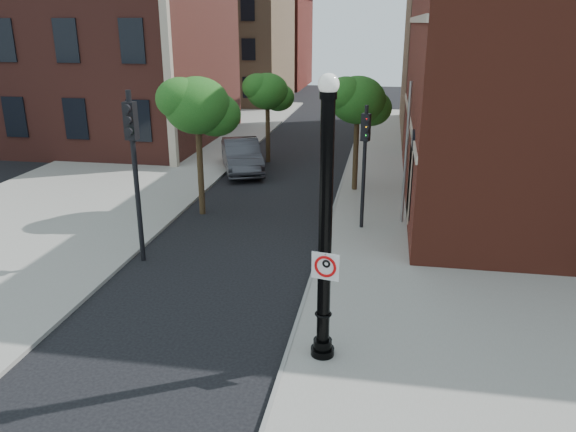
% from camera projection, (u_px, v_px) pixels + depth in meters
% --- Properties ---
extents(ground, '(120.00, 120.00, 0.00)m').
position_uv_depth(ground, '(197.00, 359.00, 13.00)').
color(ground, black).
rests_on(ground, ground).
extents(sidewalk_right, '(8.00, 60.00, 0.12)m').
position_uv_depth(sidewalk_right, '(433.00, 226.00, 21.30)').
color(sidewalk_right, gray).
rests_on(sidewalk_right, ground).
extents(sidewalk_left, '(10.00, 50.00, 0.12)m').
position_uv_depth(sidewalk_left, '(147.00, 161.00, 31.21)').
color(sidewalk_left, gray).
rests_on(sidewalk_left, ground).
extents(curb_edge, '(0.10, 60.00, 0.14)m').
position_uv_depth(curb_edge, '(330.00, 220.00, 21.95)').
color(curb_edge, gray).
rests_on(curb_edge, ground).
extents(bg_building_tan_a, '(12.00, 12.00, 12.00)m').
position_uv_depth(bg_building_tan_a, '(223.00, 38.00, 53.96)').
color(bg_building_tan_a, '#957151').
rests_on(bg_building_tan_a, ground).
extents(bg_building_red, '(12.00, 12.00, 10.00)m').
position_uv_depth(bg_building_red, '(256.00, 43.00, 67.32)').
color(bg_building_red, maroon).
rests_on(bg_building_red, ground).
extents(lamppost, '(0.55, 0.55, 6.46)m').
position_uv_depth(lamppost, '(325.00, 239.00, 12.05)').
color(lamppost, black).
rests_on(lamppost, ground).
extents(no_parking_sign, '(0.61, 0.17, 0.62)m').
position_uv_depth(no_parking_sign, '(325.00, 266.00, 12.07)').
color(no_parking_sign, white).
rests_on(no_parking_sign, ground).
extents(parked_car, '(3.45, 5.41, 1.68)m').
position_uv_depth(parked_car, '(242.00, 156.00, 29.07)').
color(parked_car, '#333338').
rests_on(parked_car, ground).
extents(traffic_signal_left, '(0.35, 0.45, 5.49)m').
position_uv_depth(traffic_signal_left, '(133.00, 149.00, 17.20)').
color(traffic_signal_left, black).
rests_on(traffic_signal_left, ground).
extents(traffic_signal_right, '(0.36, 0.41, 4.65)m').
position_uv_depth(traffic_signal_right, '(365.00, 148.00, 20.05)').
color(traffic_signal_right, black).
rests_on(traffic_signal_right, ground).
extents(utility_pole, '(0.11, 0.11, 5.42)m').
position_uv_depth(utility_pole, '(406.00, 156.00, 20.77)').
color(utility_pole, '#999999').
rests_on(utility_pole, ground).
extents(street_tree_a, '(3.03, 2.74, 5.47)m').
position_uv_depth(street_tree_a, '(198.00, 107.00, 21.54)').
color(street_tree_a, '#2F2112').
rests_on(street_tree_a, ground).
extents(street_tree_b, '(2.69, 2.43, 4.85)m').
position_uv_depth(street_tree_b, '(268.00, 92.00, 30.21)').
color(street_tree_b, '#2F2112').
rests_on(street_tree_b, ground).
extents(street_tree_c, '(2.89, 2.62, 5.21)m').
position_uv_depth(street_tree_c, '(359.00, 101.00, 24.58)').
color(street_tree_c, '#2F2112').
rests_on(street_tree_c, ground).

